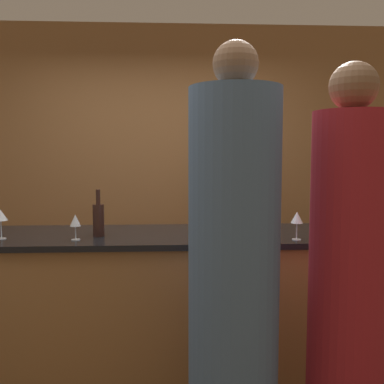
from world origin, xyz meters
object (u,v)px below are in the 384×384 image
at_px(wine_bottle_0, 98,219).
at_px(ice_bucket, 225,217).
at_px(bartender, 240,222).
at_px(guest_1, 234,286).
at_px(guest_0, 347,290).

xyz_separation_m(wine_bottle_0, ice_bucket, (0.78, 0.14, -0.01)).
distance_m(bartender, guest_1, 1.71).
bearing_deg(wine_bottle_0, bartender, 42.75).
relative_size(guest_1, ice_bucket, 10.39).
relative_size(bartender, wine_bottle_0, 6.95).
xyz_separation_m(bartender, guest_1, (-0.30, -1.69, -0.01)).
height_order(guest_1, wine_bottle_0, guest_1).
bearing_deg(wine_bottle_0, guest_1, -46.56).
distance_m(guest_1, wine_bottle_0, 1.05).
distance_m(guest_0, ice_bucket, 1.01).
height_order(wine_bottle_0, ice_bucket, wine_bottle_0).
bearing_deg(guest_0, bartender, 97.02).
bearing_deg(bartender, guest_1, 79.81).
bearing_deg(wine_bottle_0, guest_0, -31.46).
height_order(guest_0, guest_1, guest_1).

